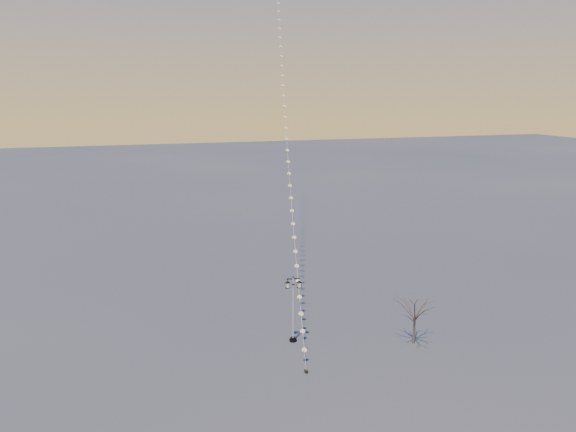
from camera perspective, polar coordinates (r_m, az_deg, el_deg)
name	(u,v)px	position (r m, az deg, el deg)	size (l,w,h in m)	color
ground	(314,358)	(34.85, 2.83, -15.09)	(300.00, 300.00, 0.00)	#414441
street_lamp	(293,306)	(35.80, 0.56, -9.69)	(1.17, 0.56, 4.67)	black
bare_tree	(415,310)	(36.64, 13.62, -9.87)	(2.06, 2.06, 3.43)	brown
kite_train	(285,93)	(51.93, -0.29, 13.22)	(11.39, 45.70, 33.20)	black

